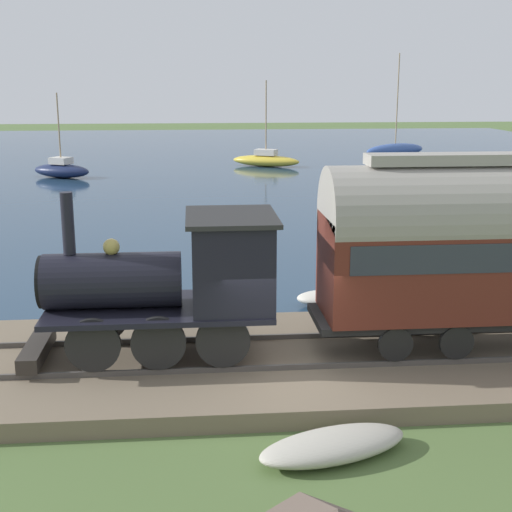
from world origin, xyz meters
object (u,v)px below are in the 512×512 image
rowboat_far_out (331,298)px  rowboat_mid_harbor (452,258)px  sailboat_blue (395,150)px  beached_dinghy (333,445)px  sailboat_yellow (266,160)px  steam_locomotive (180,276)px  sailboat_navy (62,170)px

rowboat_far_out → rowboat_mid_harbor: 7.01m
sailboat_blue → beached_dinghy: 52.18m
sailboat_yellow → rowboat_far_out: sailboat_yellow is taller
steam_locomotive → sailboat_yellow: bearing=-8.6°
sailboat_blue → beached_dinghy: bearing=134.6°
sailboat_navy → beached_dinghy: sailboat_navy is taller
beached_dinghy → rowboat_far_out: bearing=-10.7°
steam_locomotive → rowboat_far_out: bearing=-42.9°
steam_locomotive → rowboat_mid_harbor: (9.15, -9.62, -2.07)m
sailboat_yellow → rowboat_mid_harbor: sailboat_yellow is taller
steam_locomotive → beached_dinghy: steam_locomotive is taller
steam_locomotive → rowboat_mid_harbor: bearing=-46.4°
sailboat_navy → sailboat_yellow: size_ratio=0.88×
sailboat_navy → beached_dinghy: bearing=-135.7°
sailboat_navy → sailboat_blue: size_ratio=0.65×
steam_locomotive → sailboat_blue: (45.95, -17.97, -1.67)m
sailboat_navy → sailboat_yellow: bearing=-42.1°
rowboat_mid_harbor → beached_dinghy: beached_dinghy is taller
steam_locomotive → sailboat_yellow: sailboat_yellow is taller
sailboat_navy → rowboat_mid_harbor: bearing=-116.3°
rowboat_mid_harbor → beached_dinghy: (-13.09, 6.95, -0.00)m
sailboat_yellow → rowboat_far_out: (-35.19, 1.73, -0.28)m
rowboat_far_out → rowboat_mid_harbor: rowboat_far_out is taller
steam_locomotive → rowboat_mid_harbor: size_ratio=2.49×
beached_dinghy → sailboat_blue: bearing=-17.0°
beached_dinghy → sailboat_yellow: bearing=-4.4°
rowboat_mid_harbor → rowboat_far_out: bearing=163.4°
sailboat_blue → rowboat_far_out: 43.54m
sailboat_yellow → sailboat_blue: sailboat_blue is taller
sailboat_blue → rowboat_far_out: (-41.34, 13.69, -0.38)m
sailboat_navy → rowboat_far_out: bearing=-128.7°
steam_locomotive → sailboat_blue: 49.36m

